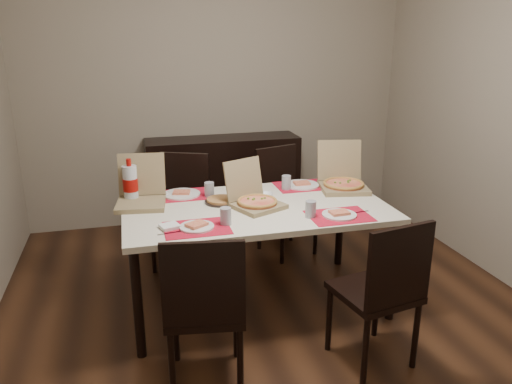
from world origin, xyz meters
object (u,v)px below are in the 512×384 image
dip_bowl (266,195)px  pizza_box_center (254,199)px  soda_bottle (130,184)px  chair_far_right (283,195)px  sideboard (223,182)px  chair_near_left (205,305)px  chair_near_right (383,288)px  dining_table (256,215)px  chair_far_left (182,205)px

dip_bowl → pizza_box_center: bearing=-125.7°
soda_bottle → chair_far_right: bearing=22.8°
sideboard → soda_bottle: size_ratio=4.84×
pizza_box_center → sideboard: bearing=86.8°
chair_near_left → dip_bowl: 1.19m
chair_far_right → dip_bowl: 0.81m
chair_near_right → dining_table: bearing=120.2°
dip_bowl → chair_near_right: bearing=-69.4°
dining_table → dip_bowl: dip_bowl is taller
chair_far_right → soda_bottle: (-1.30, -0.55, 0.37)m
chair_near_left → pizza_box_center: size_ratio=2.14×
sideboard → chair_near_right: (0.44, -2.48, 0.06)m
dining_table → chair_near_right: chair_near_right is taller
dining_table → soda_bottle: bearing=159.4°
pizza_box_center → dip_bowl: pizza_box_center is taller
soda_bottle → dining_table: bearing=-20.6°
sideboard → chair_near_left: (-0.57, -2.41, 0.06)m
chair_far_right → pizza_box_center: 1.03m
dining_table → chair_near_left: bearing=-121.3°
chair_far_right → soda_bottle: bearing=-157.2°
chair_far_left → dip_bowl: size_ratio=8.46×
chair_far_left → dip_bowl: 0.89m
sideboard → chair_near_right: size_ratio=1.61×
sideboard → dip_bowl: (0.04, -1.42, 0.31)m
sideboard → dining_table: sideboard is taller
chair_near_left → chair_far_left: (0.07, 1.64, 0.00)m
chair_near_left → chair_near_right: size_ratio=1.00×
chair_near_left → chair_far_left: bearing=87.6°
sideboard → chair_far_left: bearing=-123.3°
dip_bowl → chair_far_right: bearing=62.8°
chair_far_left → soda_bottle: 0.75m
sideboard → chair_far_left: 0.92m
chair_near_right → dip_bowl: size_ratio=8.46×
dip_bowl → dining_table: bearing=-124.4°
chair_near_left → dip_bowl: chair_near_left is taller
pizza_box_center → chair_near_right: bearing=-58.8°
dining_table → soda_bottle: 0.91m
chair_near_right → chair_far_right: 1.74m
chair_far_left → soda_bottle: soda_bottle is taller
soda_bottle → pizza_box_center: bearing=-21.5°
chair_far_right → dip_bowl: bearing=-117.2°
dining_table → chair_near_right: (0.51, -0.88, -0.17)m
dining_table → chair_near_right: bearing=-59.8°
soda_bottle → chair_far_left: bearing=52.2°
chair_far_left → chair_far_right: bearing=1.7°
chair_near_right → dip_bowl: chair_near_right is taller
chair_far_left → dip_bowl: bearing=-50.5°
chair_near_left → chair_far_right: 1.93m
dining_table → chair_far_left: (-0.43, 0.83, -0.17)m
sideboard → pizza_box_center: bearing=-93.2°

